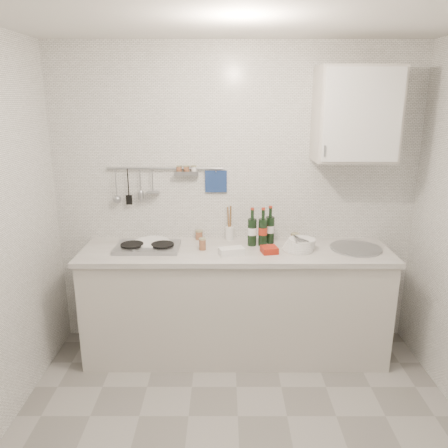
# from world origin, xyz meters

# --- Properties ---
(back_wall) EXTENTS (3.00, 0.02, 2.50)m
(back_wall) POSITION_xyz_m (0.00, 1.40, 1.25)
(back_wall) COLOR silver
(back_wall) RESTS_ON floor
(counter) EXTENTS (2.44, 0.64, 0.96)m
(counter) POSITION_xyz_m (0.01, 1.10, 0.43)
(counter) COLOR beige
(counter) RESTS_ON floor
(wall_rail) EXTENTS (0.98, 0.09, 0.34)m
(wall_rail) POSITION_xyz_m (-0.60, 1.37, 1.43)
(wall_rail) COLOR #93969B
(wall_rail) RESTS_ON back_wall
(wall_cabinet) EXTENTS (0.60, 0.38, 0.70)m
(wall_cabinet) POSITION_xyz_m (0.90, 1.22, 1.95)
(wall_cabinet) COLOR beige
(wall_cabinet) RESTS_ON back_wall
(plate_stack_hob) EXTENTS (0.30, 0.30, 0.04)m
(plate_stack_hob) POSITION_xyz_m (-0.68, 1.18, 0.94)
(plate_stack_hob) COLOR #5373BC
(plate_stack_hob) RESTS_ON counter
(plate_stack_sink) EXTENTS (0.26, 0.25, 0.09)m
(plate_stack_sink) POSITION_xyz_m (0.50, 1.09, 0.96)
(plate_stack_sink) COLOR white
(plate_stack_sink) RESTS_ON counter
(wine_bottles) EXTENTS (0.22, 0.13, 0.31)m
(wine_bottles) POSITION_xyz_m (0.21, 1.21, 1.07)
(wine_bottles) COLOR black
(wine_bottles) RESTS_ON counter
(butter_dish) EXTENTS (0.21, 0.15, 0.06)m
(butter_dish) POSITION_xyz_m (-0.04, 0.97, 0.95)
(butter_dish) COLOR white
(butter_dish) RESTS_ON counter
(strawberry_punnet) EXTENTS (0.14, 0.14, 0.05)m
(strawberry_punnet) POSITION_xyz_m (0.26, 1.01, 0.94)
(strawberry_punnet) COLOR red
(strawberry_punnet) RESTS_ON counter
(utensil_crock) EXTENTS (0.07, 0.07, 0.30)m
(utensil_crock) POSITION_xyz_m (-0.05, 1.35, 0.99)
(utensil_crock) COLOR white
(utensil_crock) RESTS_ON counter
(jar_a) EXTENTS (0.06, 0.06, 0.08)m
(jar_a) POSITION_xyz_m (-0.31, 1.35, 0.96)
(jar_a) COLOR brown
(jar_a) RESTS_ON counter
(jar_b) EXTENTS (0.07, 0.07, 0.08)m
(jar_b) POSITION_xyz_m (0.49, 1.25, 0.96)
(jar_b) COLOR brown
(jar_b) RESTS_ON counter
(jar_c) EXTENTS (0.07, 0.07, 0.08)m
(jar_c) POSITION_xyz_m (0.49, 1.23, 0.96)
(jar_c) COLOR brown
(jar_c) RESTS_ON counter
(jar_d) EXTENTS (0.06, 0.06, 0.09)m
(jar_d) POSITION_xyz_m (-0.26, 1.09, 0.97)
(jar_d) COLOR brown
(jar_d) RESTS_ON counter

